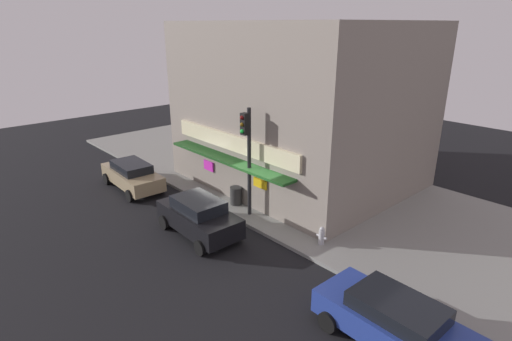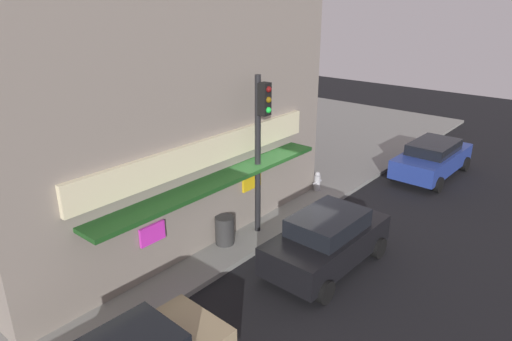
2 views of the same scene
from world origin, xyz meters
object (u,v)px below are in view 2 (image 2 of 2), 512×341
(traffic_light, at_px, (260,136))
(parked_car_blue, at_px, (432,158))
(trash_can, at_px, (225,230))
(parked_car_black, at_px, (327,240))
(pedestrian, at_px, (132,227))
(potted_plant_by_doorway, at_px, (164,219))
(potted_plant_by_window, at_px, (237,195))
(fire_hydrant, at_px, (317,181))

(traffic_light, bearing_deg, parked_car_blue, -14.55)
(trash_can, height_order, parked_car_blue, parked_car_blue)
(traffic_light, height_order, parked_car_black, traffic_light)
(pedestrian, height_order, parked_car_black, pedestrian)
(potted_plant_by_doorway, xyz_separation_m, potted_plant_by_window, (3.02, -0.41, -0.09))
(fire_hydrant, relative_size, potted_plant_by_window, 0.85)
(potted_plant_by_window, height_order, parked_car_black, parked_car_black)
(pedestrian, xyz_separation_m, parked_car_blue, (12.43, -4.11, -0.35))
(traffic_light, xyz_separation_m, trash_can, (-1.29, 0.35, -2.79))
(parked_car_black, bearing_deg, fire_hydrant, 35.56)
(fire_hydrant, xyz_separation_m, parked_car_black, (-4.24, -3.03, 0.34))
(fire_hydrant, xyz_separation_m, parked_car_blue, (4.81, -2.72, 0.28))
(potted_plant_by_doorway, bearing_deg, parked_car_black, -68.04)
(trash_can, relative_size, parked_car_black, 0.22)
(trash_can, height_order, potted_plant_by_window, potted_plant_by_window)
(potted_plant_by_window, bearing_deg, potted_plant_by_doorway, 172.32)
(fire_hydrant, xyz_separation_m, potted_plant_by_window, (-3.16, 1.37, 0.10))
(fire_hydrant, distance_m, potted_plant_by_doorway, 6.43)
(parked_car_blue, relative_size, parked_car_black, 1.11)
(potted_plant_by_doorway, relative_size, parked_car_blue, 0.22)
(traffic_light, height_order, fire_hydrant, traffic_light)
(trash_can, xyz_separation_m, parked_car_blue, (10.15, -2.65, 0.21))
(fire_hydrant, relative_size, parked_car_blue, 0.17)
(potted_plant_by_doorway, xyz_separation_m, parked_car_blue, (10.99, -4.51, 0.09))
(traffic_light, distance_m, potted_plant_by_window, 3.41)
(traffic_light, xyz_separation_m, potted_plant_by_window, (0.89, 1.80, -2.76))
(parked_car_blue, bearing_deg, trash_can, 165.37)
(potted_plant_by_window, bearing_deg, traffic_light, -116.37)
(trash_can, bearing_deg, parked_car_black, -69.56)
(trash_can, distance_m, parked_car_blue, 10.50)
(fire_hydrant, bearing_deg, traffic_light, -174.03)
(traffic_light, relative_size, potted_plant_by_window, 5.59)
(pedestrian, relative_size, potted_plant_by_window, 2.01)
(trash_can, bearing_deg, potted_plant_by_doorway, 114.32)
(potted_plant_by_doorway, bearing_deg, potted_plant_by_window, -7.68)
(potted_plant_by_doorway, bearing_deg, trash_can, -65.68)
(fire_hydrant, height_order, parked_car_blue, parked_car_blue)
(potted_plant_by_window, xyz_separation_m, parked_car_black, (-1.08, -4.40, 0.23))
(trash_can, distance_m, parked_car_black, 3.17)
(potted_plant_by_window, distance_m, parked_car_black, 4.54)
(fire_hydrant, bearing_deg, trash_can, -179.20)
(traffic_light, relative_size, potted_plant_by_doorway, 5.07)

